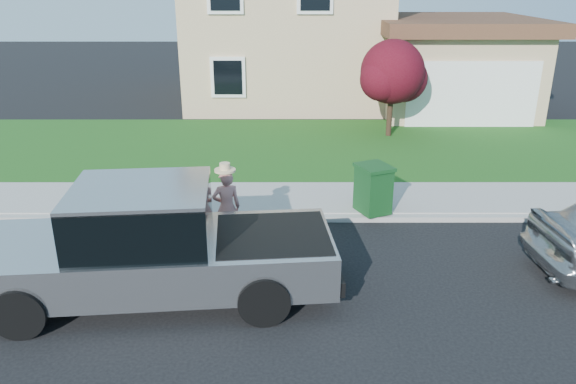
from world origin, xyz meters
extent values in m
plane|color=black|center=(0.00, 0.00, 0.00)|extent=(80.00, 80.00, 0.00)
cube|color=gray|center=(1.00, 2.90, 0.06)|extent=(40.00, 0.20, 0.12)
cube|color=gray|center=(1.00, 4.00, 0.07)|extent=(40.00, 2.00, 0.15)
cube|color=#133E11|center=(1.00, 8.50, 0.05)|extent=(40.00, 7.00, 0.10)
cube|color=tan|center=(0.00, 17.00, 3.20)|extent=(8.00, 9.00, 6.40)
cube|color=tan|center=(6.50, 14.00, 1.60)|extent=(5.50, 6.00, 3.20)
cube|color=white|center=(6.50, 10.98, 1.25)|extent=(4.60, 0.12, 2.30)
cube|color=#4C2D1E|center=(6.50, 14.00, 3.40)|extent=(6.20, 6.80, 0.50)
cube|color=black|center=(-2.20, 12.45, 1.60)|extent=(1.30, 0.10, 1.50)
cylinder|color=black|center=(-4.00, -1.38, 0.41)|extent=(0.85, 0.38, 0.83)
cylinder|color=black|center=(-4.17, 0.51, 0.41)|extent=(0.85, 0.38, 0.83)
cylinder|color=black|center=(-0.35, -1.05, 0.41)|extent=(0.85, 0.38, 0.83)
cylinder|color=black|center=(-0.52, 0.84, 0.41)|extent=(0.85, 0.38, 0.83)
cube|color=#A3A5AA|center=(-2.18, -0.26, 0.71)|extent=(6.05, 2.59, 0.74)
cube|color=black|center=(-2.34, -0.28, 1.50)|extent=(2.33, 2.11, 0.88)
cube|color=#A3A5AA|center=(-2.34, -0.28, 1.95)|extent=(2.33, 2.11, 0.08)
cube|color=black|center=(-0.23, -0.08, 1.06)|extent=(2.01, 1.92, 0.06)
cube|color=black|center=(0.78, 0.01, 0.52)|extent=(0.30, 1.96, 0.26)
cube|color=black|center=(-3.26, 0.76, 1.39)|extent=(0.14, 0.24, 0.19)
imported|color=tan|center=(-1.20, 1.79, 0.78)|extent=(0.64, 0.50, 1.56)
cylinder|color=#D5BA89|center=(-1.20, 1.79, 1.59)|extent=(0.42, 0.42, 0.04)
cylinder|color=#D5BA89|center=(-1.20, 1.79, 1.65)|extent=(0.21, 0.21, 0.15)
cylinder|color=black|center=(3.42, 9.77, 0.82)|extent=(0.18, 0.18, 1.45)
sphere|color=#4A1019|center=(3.42, 9.77, 2.22)|extent=(2.08, 2.08, 2.08)
sphere|color=#4A1019|center=(3.88, 10.04, 1.95)|extent=(1.54, 1.54, 1.54)
sphere|color=#4A1019|center=(3.06, 9.50, 2.04)|extent=(1.45, 1.45, 1.45)
cube|color=#103D17|center=(1.93, 3.10, 0.65)|extent=(0.84, 0.89, 1.01)
cube|color=#103D17|center=(1.93, 3.10, 1.20)|extent=(0.92, 0.97, 0.08)
camera|label=1|loc=(0.02, -8.59, 5.11)|focal=35.00mm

